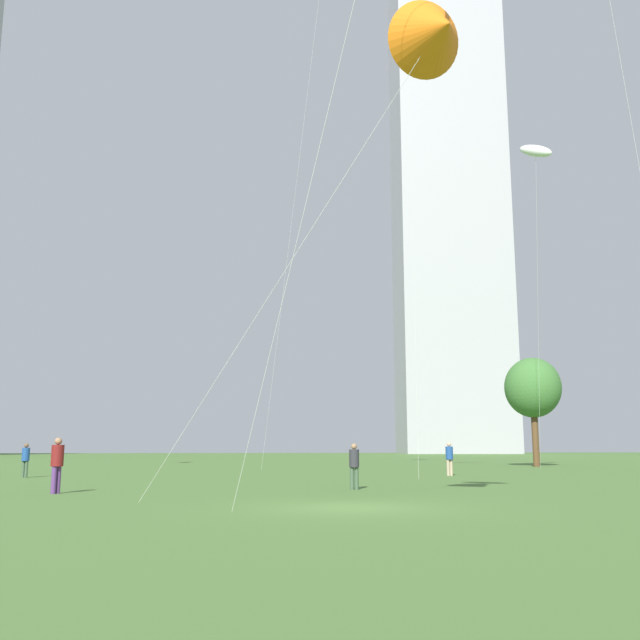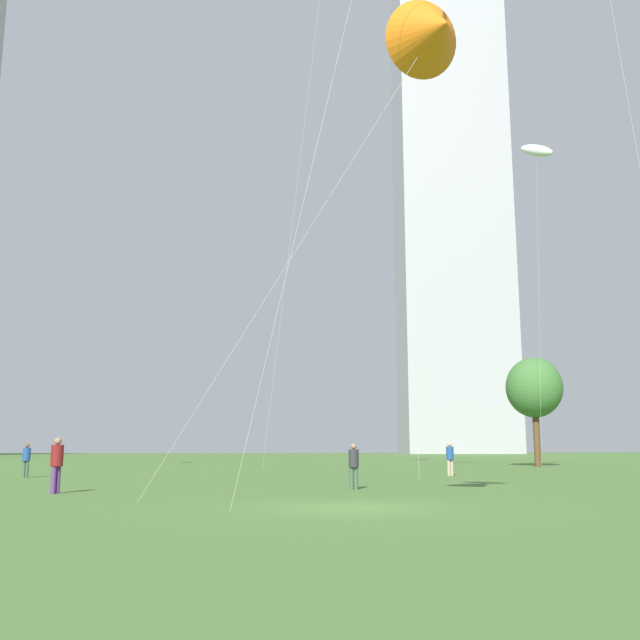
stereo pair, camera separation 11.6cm
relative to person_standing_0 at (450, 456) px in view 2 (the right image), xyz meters
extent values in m
plane|color=#476B30|center=(-8.70, -18.61, -1.01)|extent=(280.00, 280.00, 0.00)
cylinder|color=tan|center=(0.09, 0.01, -0.59)|extent=(0.16, 0.16, 0.85)
cylinder|color=tan|center=(-0.09, -0.01, -0.59)|extent=(0.16, 0.16, 0.85)
cylinder|color=#1E478C|center=(0.00, 0.00, 0.17)|extent=(0.39, 0.39, 0.67)
sphere|color=tan|center=(0.00, 0.00, 0.63)|extent=(0.23, 0.23, 0.23)
cylinder|color=#3F593F|center=(-7.13, -11.09, -0.61)|extent=(0.15, 0.15, 0.80)
cylinder|color=#3F593F|center=(-7.29, -11.07, -0.61)|extent=(0.15, 0.15, 0.80)
cylinder|color=#2D2D33|center=(-7.21, -11.08, 0.10)|extent=(0.37, 0.37, 0.63)
sphere|color=#997051|center=(-7.21, -11.08, 0.53)|extent=(0.22, 0.22, 0.22)
cylinder|color=#3F593F|center=(-21.83, 0.84, -0.61)|extent=(0.15, 0.15, 0.82)
cylinder|color=#3F593F|center=(-21.67, 0.79, -0.61)|extent=(0.15, 0.15, 0.82)
cylinder|color=#1E478C|center=(-21.75, 0.82, 0.13)|extent=(0.37, 0.37, 0.65)
sphere|color=brown|center=(-21.75, 0.82, 0.56)|extent=(0.22, 0.22, 0.22)
cylinder|color=#593372|center=(-17.41, -11.89, -0.57)|extent=(0.17, 0.17, 0.89)
cylinder|color=#593372|center=(-17.51, -12.04, -0.57)|extent=(0.17, 0.17, 0.89)
cylinder|color=maroon|center=(-17.46, -11.96, 0.23)|extent=(0.41, 0.41, 0.71)
sphere|color=#997051|center=(-17.46, -11.96, 0.70)|extent=(0.24, 0.24, 0.24)
cylinder|color=silver|center=(-2.99, -4.59, 13.48)|extent=(0.69, 2.41, 29.00)
cylinder|color=silver|center=(7.90, 5.28, 8.80)|extent=(1.98, 6.02, 19.64)
ellipsoid|color=white|center=(6.92, 2.28, 18.62)|extent=(2.11, 1.97, 1.41)
cylinder|color=silver|center=(5.81, -9.48, 15.44)|extent=(5.17, 2.85, 32.90)
cylinder|color=silver|center=(-10.09, -22.57, 6.92)|extent=(3.34, 6.75, 15.88)
cylinder|color=silver|center=(-7.70, 7.14, 16.09)|extent=(3.33, 7.89, 34.21)
cylinder|color=silver|center=(-10.82, -19.29, 4.50)|extent=(6.99, 6.52, 11.03)
cone|color=orange|center=(-7.33, -22.55, 10.01)|extent=(2.14, 2.03, 2.13)
cylinder|color=brown|center=(11.58, 14.68, 1.23)|extent=(0.50, 0.50, 4.48)
ellipsoid|color=#3D7033|center=(11.58, 14.68, 4.96)|extent=(4.26, 4.26, 4.59)
cube|color=#A8A8AD|center=(35.18, 103.41, 50.68)|extent=(24.02, 18.67, 103.40)
camera|label=1|loc=(-12.05, -37.05, 0.56)|focal=39.82mm
camera|label=2|loc=(-11.93, -37.06, 0.56)|focal=39.82mm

